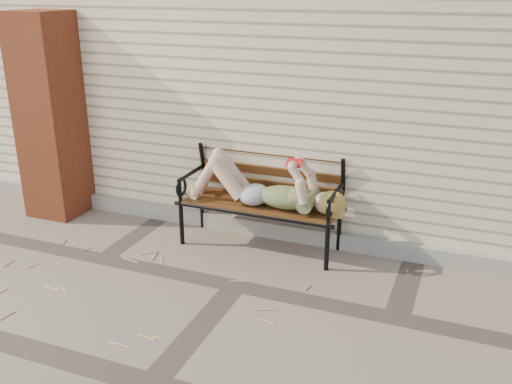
% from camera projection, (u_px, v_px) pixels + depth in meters
% --- Properties ---
extents(ground, '(80.00, 80.00, 0.00)m').
position_uv_depth(ground, '(236.00, 286.00, 4.48)').
color(ground, '#7D6B60').
rests_on(ground, ground).
extents(house_wall, '(8.00, 4.00, 3.00)m').
position_uv_depth(house_wall, '(338.00, 50.00, 6.57)').
color(house_wall, beige).
rests_on(house_wall, ground).
extents(foundation_strip, '(8.00, 0.10, 0.15)m').
position_uv_depth(foundation_strip, '(277.00, 230.00, 5.30)').
color(foundation_strip, gray).
rests_on(foundation_strip, ground).
extents(brick_pillar, '(0.50, 0.50, 2.00)m').
position_uv_depth(brick_pillar, '(50.00, 117.00, 5.59)').
color(brick_pillar, '#A14524').
rests_on(brick_pillar, ground).
extents(garden_bench, '(1.53, 0.61, 0.99)m').
position_uv_depth(garden_bench, '(263.00, 185.00, 5.04)').
color(garden_bench, black).
rests_on(garden_bench, ground).
extents(reading_woman, '(1.45, 0.33, 0.46)m').
position_uv_depth(reading_woman, '(260.00, 186.00, 4.92)').
color(reading_woman, '#0B3F4F').
rests_on(reading_woman, ground).
extents(straw_scatter, '(2.87, 1.79, 0.01)m').
position_uv_depth(straw_scatter, '(194.00, 302.00, 4.24)').
color(straw_scatter, '#E2C46E').
rests_on(straw_scatter, ground).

